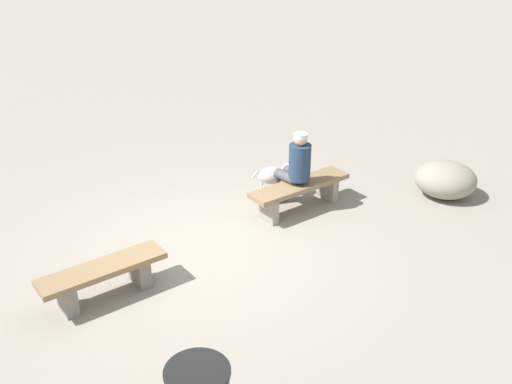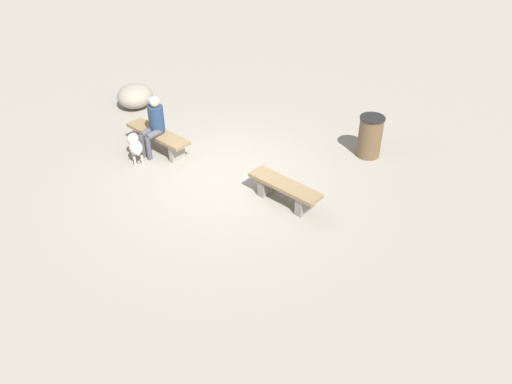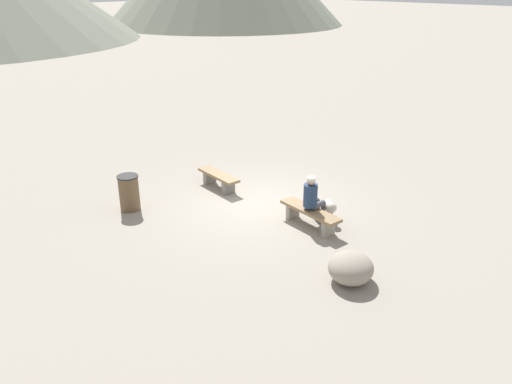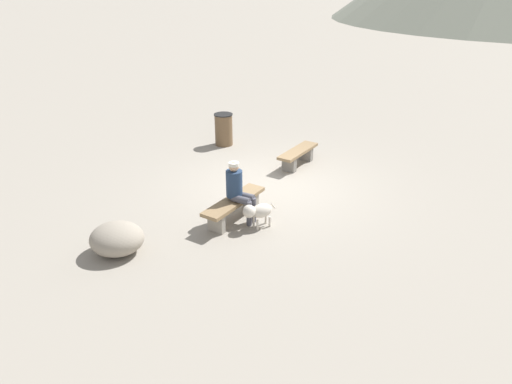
# 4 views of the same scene
# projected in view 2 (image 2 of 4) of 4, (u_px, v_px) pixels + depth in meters

# --- Properties ---
(ground) EXTENTS (210.00, 210.00, 0.06)m
(ground) POSITION_uv_depth(u_px,v_px,m) (223.00, 179.00, 10.65)
(ground) COLOR gray
(bench_left) EXTENTS (1.56, 0.59, 0.44)m
(bench_left) POSITION_uv_depth(u_px,v_px,m) (285.00, 190.00, 9.75)
(bench_left) COLOR gray
(bench_left) RESTS_ON ground
(bench_right) EXTENTS (1.75, 0.63, 0.46)m
(bench_right) POSITION_uv_depth(u_px,v_px,m) (158.00, 137.00, 11.35)
(bench_right) COLOR gray
(bench_right) RESTS_ON ground
(seated_person) EXTENTS (0.35, 0.62, 1.27)m
(seated_person) POSITION_uv_depth(u_px,v_px,m) (154.00, 123.00, 11.05)
(seated_person) COLOR navy
(seated_person) RESTS_ON ground
(dog) EXTENTS (0.64, 0.54, 0.55)m
(dog) POSITION_uv_depth(u_px,v_px,m) (135.00, 145.00, 10.98)
(dog) COLOR beige
(dog) RESTS_ON ground
(trash_bin) EXTENTS (0.54, 0.54, 0.93)m
(trash_bin) POSITION_uv_depth(u_px,v_px,m) (370.00, 136.00, 11.10)
(trash_bin) COLOR brown
(trash_bin) RESTS_ON ground
(boulder) EXTENTS (1.26, 1.29, 0.59)m
(boulder) POSITION_uv_depth(u_px,v_px,m) (135.00, 96.00, 13.21)
(boulder) COLOR gray
(boulder) RESTS_ON ground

